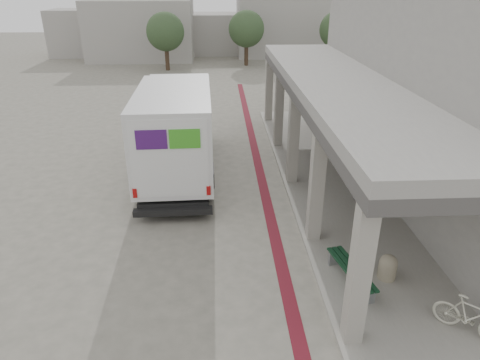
{
  "coord_description": "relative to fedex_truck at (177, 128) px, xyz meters",
  "views": [
    {
      "loc": [
        -0.61,
        -10.25,
        7.04
      ],
      "look_at": [
        -0.02,
        1.42,
        1.6
      ],
      "focal_mm": 32.0,
      "sensor_mm": 36.0,
      "label": 1
    }
  ],
  "objects": [
    {
      "name": "ground",
      "position": [
        2.26,
        -5.74,
        -1.89
      ],
      "size": [
        120.0,
        120.0,
        0.0
      ],
      "primitive_type": "plane",
      "color": "#636055",
      "rests_on": "ground"
    },
    {
      "name": "bike_lane_stripe",
      "position": [
        3.26,
        -3.74,
        -1.89
      ],
      "size": [
        0.35,
        40.0,
        0.01
      ],
      "primitive_type": "cube",
      "color": "#5B121D",
      "rests_on": "ground"
    },
    {
      "name": "sidewalk",
      "position": [
        6.26,
        -5.74,
        -1.83
      ],
      "size": [
        4.4,
        28.0,
        0.12
      ],
      "primitive_type": "cube",
      "color": "gray",
      "rests_on": "ground"
    },
    {
      "name": "transit_building",
      "position": [
        9.09,
        -1.24,
        1.51
      ],
      "size": [
        7.6,
        17.0,
        7.0
      ],
      "color": "gray",
      "rests_on": "ground"
    },
    {
      "name": "distant_backdrop",
      "position": [
        -0.58,
        30.15,
        0.81
      ],
      "size": [
        28.0,
        10.0,
        6.5
      ],
      "color": "gray",
      "rests_on": "ground"
    },
    {
      "name": "tree_left",
      "position": [
        -2.74,
        22.26,
        1.29
      ],
      "size": [
        3.2,
        3.2,
        4.8
      ],
      "color": "#38281C",
      "rests_on": "ground"
    },
    {
      "name": "tree_mid",
      "position": [
        4.26,
        24.26,
        1.29
      ],
      "size": [
        3.2,
        3.2,
        4.8
      ],
      "color": "#38281C",
      "rests_on": "ground"
    },
    {
      "name": "tree_right",
      "position": [
        12.26,
        23.26,
        1.29
      ],
      "size": [
        3.2,
        3.2,
        4.8
      ],
      "color": "#38281C",
      "rests_on": "ground"
    },
    {
      "name": "fedex_truck",
      "position": [
        0.0,
        0.0,
        0.0
      ],
      "size": [
        2.86,
        8.41,
        3.55
      ],
      "rotation": [
        0.0,
        0.0,
        0.03
      ],
      "color": "black",
      "rests_on": "ground"
    },
    {
      "name": "bench",
      "position": [
        4.86,
        -7.43,
        -1.45
      ],
      "size": [
        0.81,
        1.98,
        0.45
      ],
      "rotation": [
        0.0,
        0.0,
        0.21
      ],
      "color": "gray",
      "rests_on": "sidewalk"
    },
    {
      "name": "bollard_far",
      "position": [
        5.86,
        -7.28,
        -1.43
      ],
      "size": [
        0.46,
        0.46,
        0.68
      ],
      "color": "gray",
      "rests_on": "sidewalk"
    },
    {
      "name": "utility_cabinet",
      "position": [
        6.56,
        -2.7,
        -1.31
      ],
      "size": [
        0.54,
        0.64,
        0.93
      ],
      "primitive_type": "cube",
      "rotation": [
        0.0,
        0.0,
        -0.23
      ],
      "color": "slate",
      "rests_on": "sidewalk"
    },
    {
      "name": "bicycle_cream",
      "position": [
        6.9,
        -9.26,
        -1.31
      ],
      "size": [
        1.42,
        1.36,
        0.92
      ],
      "primitive_type": "imported",
      "rotation": [
        0.0,
        0.0,
        0.82
      ],
      "color": "beige",
      "rests_on": "sidewalk"
    }
  ]
}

